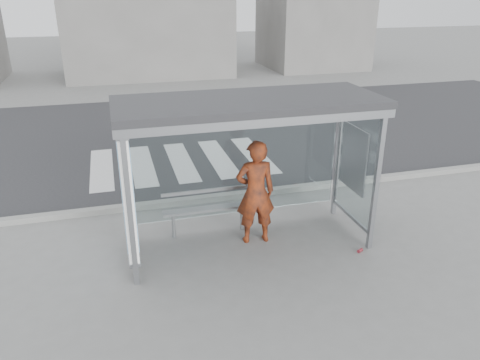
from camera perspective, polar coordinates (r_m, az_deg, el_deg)
name	(u,v)px	position (r m, az deg, el deg)	size (l,w,h in m)	color
ground	(248,244)	(8.41, 1.01, -7.75)	(80.00, 80.00, 0.00)	slate
road	(184,133)	(14.73, -6.79, 5.71)	(30.00, 10.00, 0.01)	#29292C
curb	(222,197)	(10.06, -2.15, -2.03)	(30.00, 0.18, 0.12)	gray
crosswalk	(181,162)	(12.32, -7.21, 2.25)	(4.55, 3.00, 0.00)	silver
bus_shelter	(226,138)	(7.57, -1.73, 5.16)	(4.25, 1.65, 2.62)	gray
building_center	(146,23)	(25.10, -11.34, 18.22)	(8.00, 5.00, 5.00)	slate
building_right	(314,1)	(27.31, 8.97, 20.80)	(5.00, 5.00, 7.00)	slate
person	(255,192)	(8.09, 1.89, -1.53)	(0.69, 0.45, 1.89)	red
bench	(208,208)	(8.54, -3.95, -3.45)	(1.64, 0.22, 0.85)	gray
soda_can	(360,251)	(8.41, 14.42, -8.33)	(0.06, 0.06, 0.11)	#C63A47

